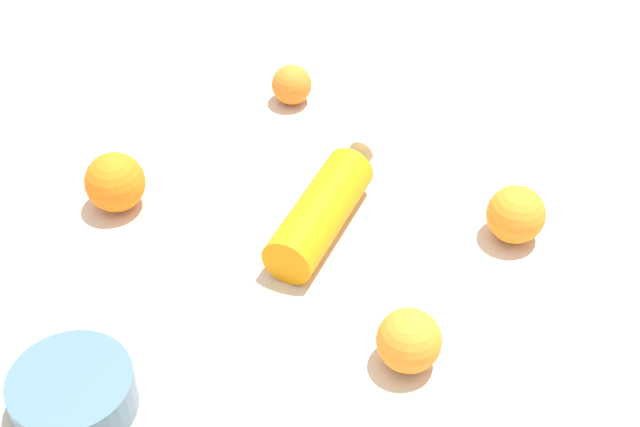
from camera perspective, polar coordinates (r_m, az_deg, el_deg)
ground_plane at (r=1.19m, az=-0.03°, el=0.13°), size 2.40×2.40×0.00m
water_bottle at (r=1.16m, az=0.43°, el=0.65°), size 0.13×0.26×0.07m
orange_0 at (r=1.37m, az=-1.82°, el=8.19°), size 0.06×0.06×0.06m
orange_1 at (r=1.00m, az=5.68°, el=-8.04°), size 0.07×0.07×0.07m
orange_2 at (r=1.16m, az=12.34°, el=-0.06°), size 0.08×0.08×0.08m
orange_3 at (r=1.21m, az=-12.90°, el=1.96°), size 0.08×0.08×0.08m
ceramic_bowl at (r=1.00m, az=-15.42°, el=-10.94°), size 0.13×0.13×0.05m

